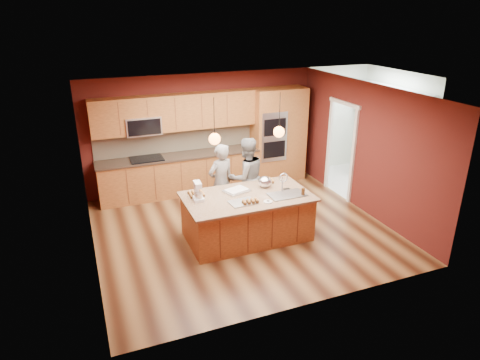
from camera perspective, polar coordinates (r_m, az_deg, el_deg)
name	(u,v)px	position (r m, az deg, el deg)	size (l,w,h in m)	color
floor	(241,229)	(8.48, 0.20, -6.57)	(5.50, 5.50, 0.00)	#3E2011
ceiling	(242,92)	(7.58, 0.23, 11.70)	(5.50, 5.50, 0.00)	silver
wall_back	(202,131)	(10.18, -5.05, 6.47)	(5.50, 5.50, 0.00)	#4D1713
wall_front	(310,223)	(5.87, 9.36, -5.68)	(5.50, 5.50, 0.00)	#4D1713
wall_left	(85,186)	(7.42, -19.91, -0.72)	(5.00, 5.00, 0.00)	#4D1713
wall_right	(365,148)	(9.25, 16.27, 4.09)	(5.00, 5.00, 0.00)	#4D1713
cabinet_run	(178,153)	(9.89, -8.33, 3.64)	(3.74, 0.64, 2.30)	brown
oven_column	(278,135)	(10.62, 5.09, 6.00)	(1.30, 0.62, 2.30)	brown
doorway_trim	(340,151)	(9.94, 13.25, 3.77)	(0.08, 1.11, 2.20)	white
laundry_room	(392,103)	(11.00, 19.57, 9.68)	(2.60, 2.70, 2.70)	silver
pendant_left	(215,139)	(7.24, -3.40, 5.52)	(0.20, 0.20, 0.80)	black
pendant_right	(279,132)	(7.68, 5.21, 6.44)	(0.20, 0.20, 0.80)	black
island	(248,216)	(8.01, 1.07, -4.82)	(2.33, 1.31, 1.24)	brown
person_left	(221,183)	(8.57, -2.57, -0.35)	(0.59, 0.38, 1.61)	black
person_right	(246,177)	(8.73, 0.85, 0.36)	(0.81, 0.63, 1.67)	slate
stand_mixer	(198,192)	(7.64, -5.64, -1.65)	(0.20, 0.26, 0.34)	white
sheet_cake	(237,191)	(7.99, -0.44, -1.42)	(0.53, 0.45, 0.05)	silver
cooling_rack	(242,202)	(7.54, 0.31, -2.99)	(0.45, 0.32, 0.02)	silver
mixing_bowl	(265,182)	(8.19, 3.33, -0.24)	(0.26, 0.26, 0.22)	silver
plate	(268,202)	(7.59, 3.75, -2.90)	(0.16, 0.16, 0.01)	silver
tumbler	(303,192)	(7.91, 8.41, -1.55)	(0.07, 0.07, 0.13)	#3A1F0B
phone	(287,189)	(8.15, 6.25, -1.19)	(0.12, 0.07, 0.01)	black
cupcakes_left	(196,194)	(7.88, -5.87, -1.80)	(0.29, 0.29, 0.06)	#D99449
cupcakes_rack	(250,201)	(7.49, 1.39, -2.83)	(0.31, 0.16, 0.07)	#D99449
cupcakes_right	(267,181)	(8.43, 3.68, -0.08)	(0.24, 0.24, 0.07)	#D99449
washer	(391,164)	(10.97, 19.49, 2.00)	(0.68, 0.70, 1.09)	white
dryer	(371,155)	(11.46, 17.10, 3.19)	(0.69, 0.72, 1.12)	white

